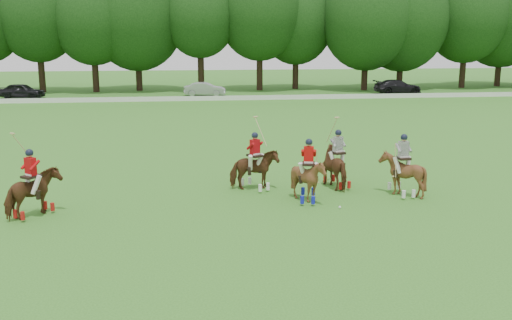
{
  "coord_description": "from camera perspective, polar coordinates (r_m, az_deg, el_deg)",
  "views": [
    {
      "loc": [
        -2.24,
        -16.67,
        5.95
      ],
      "look_at": [
        0.47,
        4.2,
        1.4
      ],
      "focal_mm": 40.0,
      "sensor_mm": 36.0,
      "label": 1
    }
  ],
  "objects": [
    {
      "name": "ground",
      "position": [
        17.84,
        0.23,
        -7.28
      ],
      "size": [
        180.0,
        180.0,
        0.0
      ],
      "primitive_type": "plane",
      "color": "#326A1E",
      "rests_on": "ground"
    },
    {
      "name": "tree_line",
      "position": [
        64.81,
        -5.36,
        14.15
      ],
      "size": [
        117.98,
        14.32,
        14.75
      ],
      "color": "black",
      "rests_on": "ground"
    },
    {
      "name": "boundary_rail",
      "position": [
        55.02,
        -5.07,
        6.17
      ],
      "size": [
        120.0,
        0.1,
        0.44
      ],
      "primitive_type": "cube",
      "color": "white",
      "rests_on": "ground"
    },
    {
      "name": "car_left",
      "position": [
        61.45,
        -22.36,
        6.42
      ],
      "size": [
        4.6,
        2.49,
        1.49
      ],
      "primitive_type": "imported",
      "rotation": [
        0.0,
        0.0,
        1.39
      ],
      "color": "black",
      "rests_on": "ground"
    },
    {
      "name": "car_mid",
      "position": [
        59.45,
        -5.12,
        7.08
      ],
      "size": [
        4.39,
        1.98,
        1.4
      ],
      "primitive_type": "imported",
      "rotation": [
        0.0,
        0.0,
        1.45
      ],
      "color": "#A4A4A9",
      "rests_on": "ground"
    },
    {
      "name": "car_right",
      "position": [
        63.74,
        13.98,
        7.14
      ],
      "size": [
        5.13,
        2.2,
        1.47
      ],
      "primitive_type": "imported",
      "rotation": [
        0.0,
        0.0,
        1.6
      ],
      "color": "black",
      "rests_on": "ground"
    },
    {
      "name": "polo_red_a",
      "position": [
        20.57,
        -21.43,
        -3.05
      ],
      "size": [
        1.89,
        2.03,
        2.86
      ],
      "color": "#552E16",
      "rests_on": "ground"
    },
    {
      "name": "polo_red_b",
      "position": [
        22.54,
        -0.11,
        -0.94
      ],
      "size": [
        2.06,
        1.98,
        2.85
      ],
      "color": "#552E16",
      "rests_on": "ground"
    },
    {
      "name": "polo_red_c",
      "position": [
        21.02,
        5.24,
        -1.91
      ],
      "size": [
        1.63,
        1.75,
        2.34
      ],
      "color": "#552E16",
      "rests_on": "ground"
    },
    {
      "name": "polo_stripe_a",
      "position": [
        23.13,
        8.13,
        -0.65
      ],
      "size": [
        1.38,
        2.12,
        2.89
      ],
      "color": "#552E16",
      "rests_on": "ground"
    },
    {
      "name": "polo_stripe_b",
      "position": [
        22.43,
        14.41,
        -1.3
      ],
      "size": [
        1.48,
        1.63,
        2.38
      ],
      "color": "#552E16",
      "rests_on": "ground"
    },
    {
      "name": "polo_ball",
      "position": [
        20.48,
        8.38,
        -4.69
      ],
      "size": [
        0.09,
        0.09,
        0.09
      ],
      "primitive_type": "sphere",
      "color": "white",
      "rests_on": "ground"
    }
  ]
}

